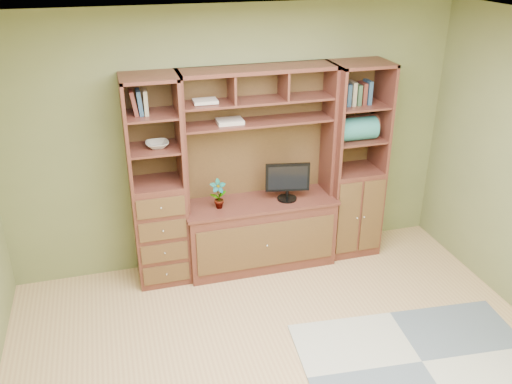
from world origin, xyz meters
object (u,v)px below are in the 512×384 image
object	(u,v)px
left_tower	(157,184)
monitor	(288,175)
right_tower	(355,162)
center_hutch	(260,174)

from	to	relation	value
left_tower	monitor	xyz separation A→B (m)	(1.27, -0.07, -0.03)
right_tower	monitor	world-z (taller)	right_tower
center_hutch	monitor	bearing A→B (deg)	-7.34
right_tower	monitor	xyz separation A→B (m)	(-0.75, -0.07, -0.03)
left_tower	monitor	bearing A→B (deg)	-3.38
center_hutch	left_tower	xyz separation A→B (m)	(-1.00, 0.04, 0.00)
left_tower	monitor	world-z (taller)	left_tower
center_hutch	right_tower	xyz separation A→B (m)	(1.02, 0.04, 0.00)
center_hutch	right_tower	bearing A→B (deg)	2.23
right_tower	monitor	distance (m)	0.76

